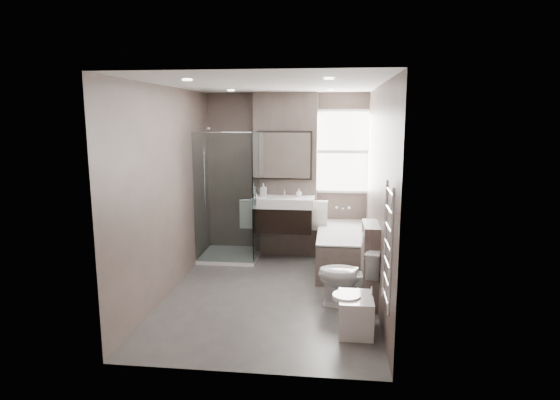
# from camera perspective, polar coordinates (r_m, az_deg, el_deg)

# --- Properties ---
(room) EXTENTS (2.70, 3.90, 2.70)m
(room) POSITION_cam_1_polar(r_m,az_deg,el_deg) (5.76, -1.11, 0.86)
(room) COLOR #4A4744
(room) RESTS_ON ground
(vanity_pier) EXTENTS (1.00, 0.25, 2.60)m
(vanity_pier) POSITION_cam_1_polar(r_m,az_deg,el_deg) (7.51, 0.70, 3.06)
(vanity_pier) COLOR brown
(vanity_pier) RESTS_ON ground
(vanity) EXTENTS (0.95, 0.47, 0.66)m
(vanity) POSITION_cam_1_polar(r_m,az_deg,el_deg) (7.26, 0.41, -1.67)
(vanity) COLOR black
(vanity) RESTS_ON vanity_pier
(mirror_cabinet) EXTENTS (0.86, 0.08, 0.76)m
(mirror_cabinet) POSITION_cam_1_polar(r_m,az_deg,el_deg) (7.31, 0.57, 5.47)
(mirror_cabinet) COLOR black
(mirror_cabinet) RESTS_ON vanity_pier
(towel_left) EXTENTS (0.24, 0.06, 0.44)m
(towel_left) POSITION_cam_1_polar(r_m,az_deg,el_deg) (7.32, -3.97, -1.75)
(towel_left) COLOR silver
(towel_left) RESTS_ON vanity_pier
(towel_right) EXTENTS (0.24, 0.06, 0.44)m
(towel_right) POSITION_cam_1_polar(r_m,az_deg,el_deg) (7.20, 4.82, -1.96)
(towel_right) COLOR silver
(towel_right) RESTS_ON vanity_pier
(shower_enclosure) EXTENTS (0.90, 0.90, 2.00)m
(shower_enclosure) POSITION_cam_1_polar(r_m,az_deg,el_deg) (7.36, -5.50, -3.54)
(shower_enclosure) COLOR white
(shower_enclosure) RESTS_ON ground
(bathtub) EXTENTS (0.75, 1.60, 0.57)m
(bathtub) POSITION_cam_1_polar(r_m,az_deg,el_deg) (7.01, 7.69, -5.78)
(bathtub) COLOR brown
(bathtub) RESTS_ON ground
(window) EXTENTS (0.98, 0.06, 1.33)m
(window) POSITION_cam_1_polar(r_m,az_deg,el_deg) (7.53, 7.65, 5.86)
(window) COLOR white
(window) RESTS_ON room
(toilet) EXTENTS (0.82, 0.57, 0.76)m
(toilet) POSITION_cam_1_polar(r_m,az_deg,el_deg) (5.64, 8.43, -9.13)
(toilet) COLOR white
(toilet) RESTS_ON ground
(cistern_box) EXTENTS (0.19, 0.55, 1.00)m
(cistern_box) POSITION_cam_1_polar(r_m,az_deg,el_deg) (5.68, 10.88, -7.79)
(cistern_box) COLOR brown
(cistern_box) RESTS_ON ground
(bidet) EXTENTS (0.42, 0.49, 0.51)m
(bidet) POSITION_cam_1_polar(r_m,az_deg,el_deg) (5.08, 9.12, -13.47)
(bidet) COLOR white
(bidet) RESTS_ON ground
(towel_radiator) EXTENTS (0.03, 0.49, 1.10)m
(towel_radiator) POSITION_cam_1_polar(r_m,az_deg,el_deg) (4.21, 13.05, -5.44)
(towel_radiator) COLOR silver
(towel_radiator) RESTS_ON room
(soap_bottle_a) EXTENTS (0.09, 0.09, 0.20)m
(soap_bottle_a) POSITION_cam_1_polar(r_m,az_deg,el_deg) (7.29, -2.05, 1.26)
(soap_bottle_a) COLOR white
(soap_bottle_a) RESTS_ON vanity
(soap_bottle_b) EXTENTS (0.10, 0.10, 0.12)m
(soap_bottle_b) POSITION_cam_1_polar(r_m,az_deg,el_deg) (7.25, 2.29, 0.90)
(soap_bottle_b) COLOR white
(soap_bottle_b) RESTS_ON vanity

